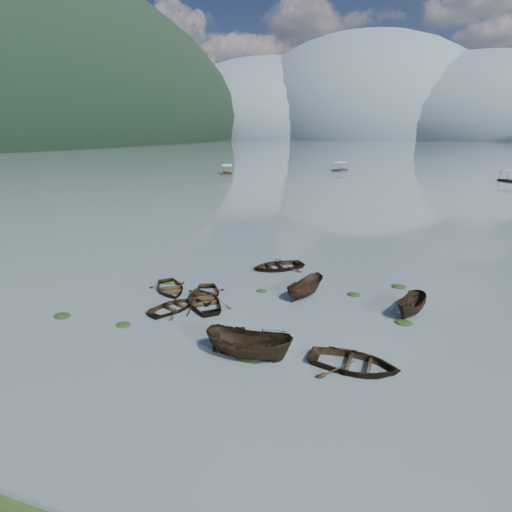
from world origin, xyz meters
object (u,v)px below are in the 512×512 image
(rowboat_0, at_px, (170,291))
(pontoon_left, at_px, (227,174))
(pontoon_centre, at_px, (340,170))
(rowboat_3, at_px, (204,304))

(rowboat_0, xyz_separation_m, pontoon_left, (-31.28, 86.98, 0.00))
(pontoon_centre, bearing_deg, pontoon_left, -122.99)
(rowboat_0, height_order, pontoon_centre, pontoon_centre)
(rowboat_0, xyz_separation_m, pontoon_centre, (-0.89, 110.24, 0.00))
(pontoon_centre, bearing_deg, rowboat_3, -68.12)
(pontoon_left, height_order, pontoon_centre, pontoon_left)
(pontoon_centre, bearing_deg, rowboat_0, -69.95)
(rowboat_3, height_order, pontoon_centre, pontoon_centre)
(rowboat_0, height_order, pontoon_left, pontoon_left)
(rowboat_0, relative_size, pontoon_left, 0.61)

